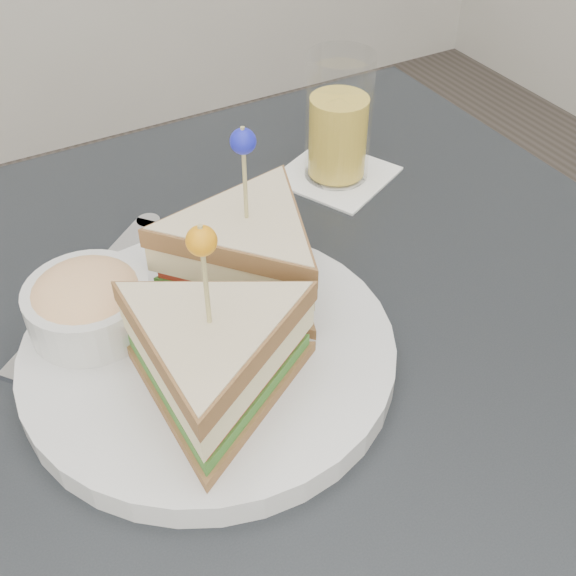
{
  "coord_description": "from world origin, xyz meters",
  "views": [
    {
      "loc": [
        -0.2,
        -0.37,
        1.19
      ],
      "look_at": [
        0.01,
        0.01,
        0.8
      ],
      "focal_mm": 45.0,
      "sensor_mm": 36.0,
      "label": 1
    }
  ],
  "objects": [
    {
      "name": "table",
      "position": [
        0.0,
        0.0,
        0.67
      ],
      "size": [
        0.8,
        0.8,
        0.75
      ],
      "color": "black",
      "rests_on": "ground"
    },
    {
      "name": "plate_meal",
      "position": [
        -0.06,
        0.01,
        0.8
      ],
      "size": [
        0.33,
        0.32,
        0.18
      ],
      "rotation": [
        0.0,
        0.0,
        0.02
      ],
      "color": "silver",
      "rests_on": "table"
    },
    {
      "name": "cutlery_knife",
      "position": [
        -0.13,
        0.14,
        0.75
      ],
      "size": [
        0.2,
        0.17,
        0.01
      ],
      "rotation": [
        0.0,
        0.0,
        -0.88
      ],
      "color": "silver",
      "rests_on": "table"
    },
    {
      "name": "drink_set",
      "position": [
        0.18,
        0.2,
        0.81
      ],
      "size": [
        0.15,
        0.15,
        0.14
      ],
      "rotation": [
        0.0,
        0.0,
        0.45
      ],
      "color": "white",
      "rests_on": "table"
    }
  ]
}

